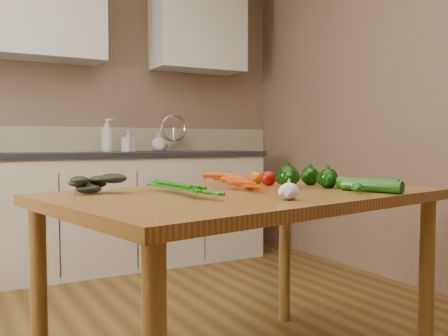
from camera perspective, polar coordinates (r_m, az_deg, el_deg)
The scene contains 18 objects.
room at distance 1.97m, azimuth -6.44°, elevation 10.81°, with size 4.04×5.04×2.64m.
counter_run at distance 3.97m, azimuth -14.98°, elevation -4.65°, with size 2.84×0.64×1.14m.
upper_cabinets at distance 4.25m, azimuth -11.64°, elevation 16.13°, with size 2.15×0.35×0.70m.
table at distance 1.98m, azimuth 2.31°, elevation -5.21°, with size 1.61×1.19×0.78m.
soap_bottle_a at distance 4.09m, azimuth -13.22°, elevation 3.67°, with size 0.10×0.10×0.27m, color silver.
soap_bottle_b at distance 4.11m, azimuth -10.86°, elevation 3.08°, with size 0.08×0.08×0.18m, color silver.
soap_bottle_c at distance 4.18m, azimuth -7.48°, elevation 2.95°, with size 0.12×0.12×0.15m, color silver.
carrot_bunch at distance 1.96m, azimuth -0.23°, elevation -1.63°, with size 0.27×0.21×0.07m, color #D24004, non-canonical shape.
leafy_greens at distance 1.91m, azimuth -14.41°, elevation -1.39°, with size 0.21×0.19×0.10m, color black, non-canonical shape.
garlic_bulb at distance 1.69m, azimuth 7.44°, elevation -2.67°, with size 0.07×0.07×0.06m, color silver.
pepper_a at distance 2.15m, azimuth 7.33°, elevation -0.99°, with size 0.09×0.09×0.09m, color black.
pepper_b at distance 2.29m, azimuth 9.80°, elevation -0.91°, with size 0.08×0.08×0.08m, color black.
pepper_c at distance 2.15m, azimuth 11.83°, elevation -1.16°, with size 0.08×0.08×0.08m, color black.
tomato_a at distance 2.24m, azimuth 5.11°, elevation -1.17°, with size 0.07×0.07×0.07m, color #970702.
tomato_b at distance 2.33m, azimuth 3.74°, elevation -1.09°, with size 0.06×0.06×0.06m, color #BE4B04.
tomato_c at distance 2.44m, azimuth 7.21°, elevation -0.92°, with size 0.06×0.06×0.06m, color #BE4B04.
zucchini_a at distance 2.08m, azimuth 16.06°, elevation -1.80°, with size 0.05×0.05×0.24m, color #0E4507.
zucchini_b at distance 2.01m, azimuth 16.52°, elevation -1.98°, with size 0.05×0.05×0.24m, color #0E4507.
Camera 1 is at (-0.76, -1.62, 0.98)m, focal length 40.00 mm.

